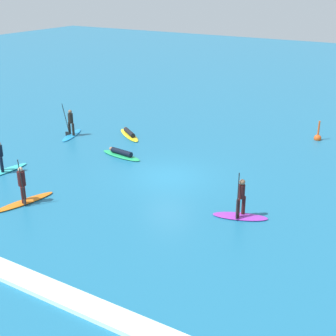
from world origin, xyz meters
name	(u,v)px	position (x,y,z in m)	size (l,w,h in m)	color
ground_plane	(168,177)	(0.00, 0.00, 0.00)	(120.00, 120.00, 0.00)	#1E6B93
surfer_on_orange_board	(23,194)	(-4.21, -6.21, 0.49)	(1.29, 3.12, 2.28)	orange
surfer_on_blue_board	(71,128)	(-9.16, 2.66, 0.52)	(1.47, 2.84, 2.23)	#1E8CD1
surfer_on_teal_board	(2,166)	(-8.04, -4.17, 0.38)	(0.91, 3.22, 1.78)	#33C6CC
surfer_on_green_board	(121,154)	(-3.99, 1.21, 0.15)	(2.95, 1.11, 0.43)	#23B266
surfer_on_purple_board	(241,208)	(5.12, -2.28, 0.46)	(2.55, 1.55, 2.18)	purple
surfer_on_yellow_board	(129,134)	(-5.82, 4.62, 0.14)	(2.85, 2.33, 0.41)	yellow
marker_buoy	(318,137)	(5.25, 10.29, 0.19)	(0.48, 0.48, 1.40)	#E55119
wave_crest	(15,275)	(0.00, -10.62, 0.09)	(22.75, 0.90, 0.18)	white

